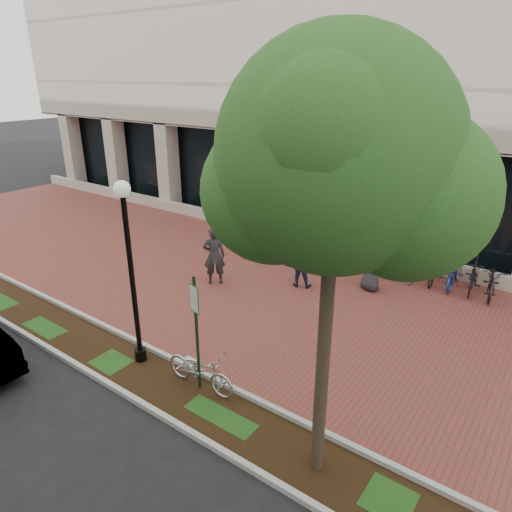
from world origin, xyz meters
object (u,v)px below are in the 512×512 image
Objects in this scene: pedestrian_left at (214,256)px; street_tree at (340,170)px; bike_rack_cluster at (437,268)px; parking_sign at (196,321)px; locked_bicycle at (200,369)px; pedestrian_right at (372,265)px; lamppost at (131,266)px; pedestrian_mid at (300,263)px.

street_tree is at bearing 102.87° from pedestrian_left.
parking_sign is at bearing -103.86° from bike_rack_cluster.
pedestrian_right is (1.06, 6.80, 0.37)m from locked_bicycle.
pedestrian_right is at bearing 106.38° from street_tree.
pedestrian_right is at bearing 97.39° from parking_sign.
pedestrian_mid is (0.97, 5.82, -1.68)m from lamppost.
locked_bicycle is at bearing 2.97° from lamppost.
bike_rack_cluster is at bearing 93.67° from street_tree.
locked_bicycle is at bearing 172.81° from street_tree.
street_tree reaches higher than pedestrian_left.
lamppost reaches higher than pedestrian_mid.
locked_bicycle is 8.98m from bike_rack_cluster.
street_tree is at bearing -98.81° from locked_bicycle.
street_tree reaches higher than parking_sign.
street_tree is 4.21× the size of pedestrian_right.
lamppost is 6.13m from pedestrian_mid.
street_tree is at bearing 102.34° from pedestrian_mid.
street_tree is 5.77m from locked_bicycle.
locked_bicycle is 0.93× the size of pedestrian_left.
street_tree is at bearing -83.27° from bike_rack_cluster.
lamppost is at bearing 59.16° from pedestrian_mid.
lamppost is 5.78m from street_tree.
lamppost is 7.68m from pedestrian_right.
parking_sign is at bearing 142.26° from locked_bicycle.
parking_sign is 0.38× the size of street_tree.
pedestrian_mid is at bearing 80.54° from lamppost.
street_tree reaches higher than pedestrian_right.
pedestrian_right is at bearing -172.61° from pedestrian_mid.
pedestrian_mid is at bearing 45.24° from pedestrian_right.
lamppost is at bearing -161.68° from parking_sign.
pedestrian_left reaches higher than bike_rack_cluster.
pedestrian_mid reaches higher than locked_bicycle.
street_tree is 4.41× the size of pedestrian_mid.
pedestrian_mid is at bearing 115.14° from parking_sign.
lamppost reaches higher than parking_sign.
bike_rack_cluster is (3.51, 2.88, -0.28)m from pedestrian_mid.
street_tree is (3.20, -0.36, 3.58)m from parking_sign.
parking_sign is 1.60× the size of pedestrian_right.
pedestrian_left is 1.15× the size of pedestrian_right.
parking_sign reaches higher than pedestrian_mid.
pedestrian_left is 5.03m from pedestrian_right.
pedestrian_right is (2.94, 6.90, -1.64)m from lamppost.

